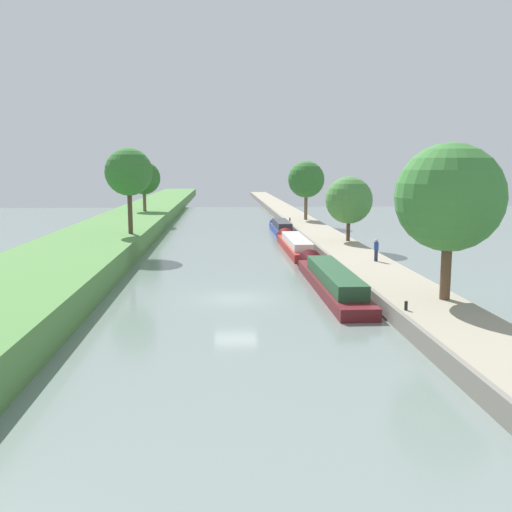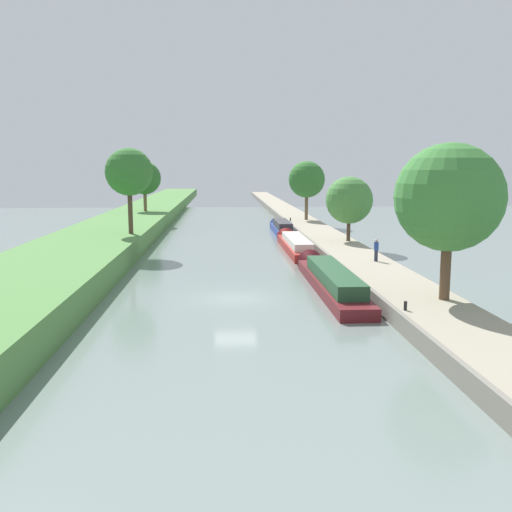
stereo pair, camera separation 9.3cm
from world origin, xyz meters
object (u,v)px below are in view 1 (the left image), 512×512
object	(u,v)px
person_walking	(376,250)
mooring_bollard_far	(290,219)
narrowboat_red	(294,244)
mooring_bollard_near	(406,306)
narrowboat_blue	(281,227)
narrowboat_maroon	(329,279)

from	to	relation	value
person_walking	mooring_bollard_far	world-z (taller)	person_walking
narrowboat_red	mooring_bollard_near	bearing A→B (deg)	-85.75
narrowboat_blue	mooring_bollard_far	xyz separation A→B (m)	(1.74, 5.54, 0.46)
narrowboat_maroon	mooring_bollard_far	xyz separation A→B (m)	(1.96, 37.64, 0.46)
narrowboat_blue	mooring_bollard_far	size ratio (longest dim) A/B	27.72
mooring_bollard_near	narrowboat_red	bearing A→B (deg)	94.25
narrowboat_blue	person_walking	world-z (taller)	person_walking
narrowboat_maroon	narrowboat_blue	xyz separation A→B (m)	(0.22, 32.11, -0.00)
narrowboat_red	narrowboat_blue	bearing A→B (deg)	89.02
narrowboat_maroon	person_walking	bearing A→B (deg)	49.72
narrowboat_blue	mooring_bollard_near	world-z (taller)	narrowboat_blue
person_walking	mooring_bollard_near	xyz separation A→B (m)	(-2.50, -14.62, -0.65)
narrowboat_maroon	mooring_bollard_near	distance (m)	9.57
mooring_bollard_near	mooring_bollard_far	xyz separation A→B (m)	(0.00, 47.00, 0.00)
narrowboat_maroon	mooring_bollard_near	xyz separation A→B (m)	(1.96, -9.36, 0.46)
narrowboat_blue	mooring_bollard_near	size ratio (longest dim) A/B	27.72
mooring_bollard_far	mooring_bollard_near	bearing A→B (deg)	-90.00
mooring_bollard_near	narrowboat_blue	bearing A→B (deg)	92.41
narrowboat_maroon	person_walking	xyz separation A→B (m)	(4.46, 5.26, 1.11)
mooring_bollard_far	person_walking	bearing A→B (deg)	-85.59
person_walking	mooring_bollard_far	distance (m)	32.48
narrowboat_red	narrowboat_blue	xyz separation A→B (m)	(0.25, 14.65, 0.06)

